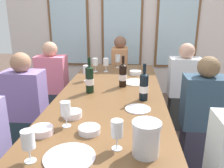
{
  "coord_description": "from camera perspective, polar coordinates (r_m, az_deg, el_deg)",
  "views": [
    {
      "loc": [
        0.19,
        -2.06,
        1.47
      ],
      "look_at": [
        0.0,
        0.12,
        0.79
      ],
      "focal_mm": 37.4,
      "sensor_mm": 36.0,
      "label": 1
    }
  ],
  "objects": [
    {
      "name": "wine_glass_4",
      "position": [
        2.56,
        -6.35,
        3.3
      ],
      "size": [
        0.07,
        0.07,
        0.17
      ],
      "color": "white",
      "rests_on": "dining_table"
    },
    {
      "name": "seated_person_5",
      "position": [
        2.32,
        21.16,
        -7.97
      ],
      "size": [
        0.38,
        0.24,
        1.11
      ],
      "color": "#302F41",
      "rests_on": "ground"
    },
    {
      "name": "white_plate_0",
      "position": [
        1.84,
        6.34,
        -6.08
      ],
      "size": [
        0.2,
        0.2,
        0.01
      ],
      "primitive_type": "cylinder",
      "color": "white",
      "rests_on": "dining_table"
    },
    {
      "name": "seated_person_3",
      "position": [
        3.09,
        17.02,
        -1.29
      ],
      "size": [
        0.38,
        0.24,
        1.11
      ],
      "color": "#2F3230",
      "rests_on": "ground"
    },
    {
      "name": "dining_table",
      "position": [
        2.22,
        -0.27,
        -3.83
      ],
      "size": [
        0.96,
        2.43,
        0.74
      ],
      "color": "brown",
      "rests_on": "ground"
    },
    {
      "name": "wine_glass_3",
      "position": [
        1.29,
        1.23,
        -10.99
      ],
      "size": [
        0.07,
        0.07,
        0.17
      ],
      "color": "white",
      "rests_on": "dining_table"
    },
    {
      "name": "seated_person_4",
      "position": [
        2.49,
        -20.21,
        -6.14
      ],
      "size": [
        0.38,
        0.24,
        1.11
      ],
      "color": "#233942",
      "rests_on": "ground"
    },
    {
      "name": "tasting_bowl_2",
      "position": [
        2.83,
        5.75,
        2.78
      ],
      "size": [
        0.14,
        0.14,
        0.05
      ],
      "primitive_type": "cylinder",
      "color": "white",
      "rests_on": "dining_table"
    },
    {
      "name": "white_plate_1",
      "position": [
        2.51,
        5.79,
        0.43
      ],
      "size": [
        0.27,
        0.27,
        0.01
      ],
      "primitive_type": "cylinder",
      "color": "white",
      "rests_on": "dining_table"
    },
    {
      "name": "tasting_bowl_1",
      "position": [
        1.55,
        -16.75,
        -10.84
      ],
      "size": [
        0.14,
        0.14,
        0.04
      ],
      "primitive_type": "cylinder",
      "color": "white",
      "rests_on": "dining_table"
    },
    {
      "name": "tasting_bowl_0",
      "position": [
        1.5,
        -5.56,
        -11.09
      ],
      "size": [
        0.14,
        0.14,
        0.04
      ],
      "primitive_type": "cylinder",
      "color": "white",
      "rests_on": "dining_table"
    },
    {
      "name": "white_plate_2",
      "position": [
        1.29,
        -10.35,
        -17.2
      ],
      "size": [
        0.27,
        0.27,
        0.01
      ],
      "primitive_type": "cylinder",
      "color": "white",
      "rests_on": "dining_table"
    },
    {
      "name": "wine_bottle_1",
      "position": [
        2.0,
        7.78,
        -0.57
      ],
      "size": [
        0.08,
        0.08,
        0.32
      ],
      "color": "black",
      "rests_on": "dining_table"
    },
    {
      "name": "wine_glass_6",
      "position": [
        3.16,
        1.5,
        6.11
      ],
      "size": [
        0.07,
        0.07,
        0.17
      ],
      "color": "white",
      "rests_on": "dining_table"
    },
    {
      "name": "seated_person_2",
      "position": [
        3.18,
        -14.28,
        -0.51
      ],
      "size": [
        0.38,
        0.24,
        1.11
      ],
      "color": "#2E3440",
      "rests_on": "ground"
    },
    {
      "name": "wine_glass_5",
      "position": [
        2.95,
        -4.13,
        5.34
      ],
      "size": [
        0.07,
        0.07,
        0.17
      ],
      "color": "white",
      "rests_on": "dining_table"
    },
    {
      "name": "wine_glass_1",
      "position": [
        1.56,
        -11.26,
        -6.25
      ],
      "size": [
        0.07,
        0.07,
        0.17
      ],
      "color": "white",
      "rests_on": "dining_table"
    },
    {
      "name": "ground_plane",
      "position": [
        2.54,
        -0.25,
        -18.14
      ],
      "size": [
        12.0,
        12.0,
        0.0
      ],
      "primitive_type": "plane",
      "color": "brown"
    },
    {
      "name": "seated_person_6",
      "position": [
        3.75,
        1.92,
        2.72
      ],
      "size": [
        0.24,
        0.38,
        1.11
      ],
      "color": "#292C2E",
      "rests_on": "ground"
    },
    {
      "name": "back_wall_with_windows",
      "position": [
        4.24,
        2.52,
        17.03
      ],
      "size": [
        4.16,
        0.1,
        2.9
      ],
      "color": "silver",
      "rests_on": "ground"
    },
    {
      "name": "wine_bottle_2",
      "position": [
        2.35,
        2.67,
        2.22
      ],
      "size": [
        0.08,
        0.08,
        0.32
      ],
      "color": "black",
      "rests_on": "dining_table"
    },
    {
      "name": "metal_pitcher",
      "position": [
        1.27,
        8.33,
        -13.0
      ],
      "size": [
        0.16,
        0.16,
        0.19
      ],
      "color": "silver",
      "rests_on": "dining_table"
    },
    {
      "name": "wine_glass_0",
      "position": [
        1.26,
        -19.84,
        -12.8
      ],
      "size": [
        0.07,
        0.07,
        0.17
      ],
      "color": "white",
      "rests_on": "dining_table"
    },
    {
      "name": "tasting_bowl_3",
      "position": [
        1.72,
        -9.64,
        -7.24
      ],
      "size": [
        0.14,
        0.14,
        0.05
      ],
      "primitive_type": "cylinder",
      "color": "white",
      "rests_on": "dining_table"
    },
    {
      "name": "wine_glass_2",
      "position": [
        2.94,
        -1.5,
        5.28
      ],
      "size": [
        0.07,
        0.07,
        0.17
      ],
      "color": "white",
      "rests_on": "dining_table"
    },
    {
      "name": "wine_bottle_0",
      "position": [
        2.17,
        -5.52,
        1.17
      ],
      "size": [
        0.08,
        0.08,
        0.33
      ],
      "color": "black",
      "rests_on": "dining_table"
    }
  ]
}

